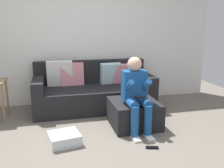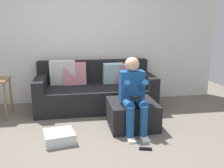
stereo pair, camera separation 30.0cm
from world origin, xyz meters
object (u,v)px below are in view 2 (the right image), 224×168
ottoman (132,114)px  remote_near_ottoman (145,149)px  couch_sectional (95,90)px  person_seated (133,92)px  storage_bin (59,137)px

ottoman → remote_near_ottoman: ottoman is taller
couch_sectional → ottoman: 1.14m
ottoman → person_seated: size_ratio=0.68×
ottoman → storage_bin: ottoman is taller
ottoman → person_seated: person_seated is taller
ottoman → person_seated: bearing=-100.5°
couch_sectional → remote_near_ottoman: (0.45, -1.81, -0.31)m
storage_bin → remote_near_ottoman: storage_bin is taller
person_seated → remote_near_ottoman: (0.02, -0.58, -0.58)m
ottoman → remote_near_ottoman: 0.80m
couch_sectional → remote_near_ottoman: couch_sectional is taller
ottoman → storage_bin: 1.16m
person_seated → remote_near_ottoman: bearing=-87.9°
couch_sectional → person_seated: person_seated is taller
person_seated → remote_near_ottoman: person_seated is taller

